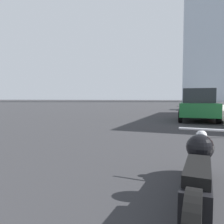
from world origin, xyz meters
name	(u,v)px	position (x,y,z in m)	size (l,w,h in m)	color
sidewalk	(215,106)	(6.46, 40.00, 0.07)	(3.07, 240.00, 0.15)	#B2ADA3
distant_tower	(205,11)	(5.99, 97.12, 35.50)	(15.15, 15.15, 71.01)	silver
motorcycle	(199,174)	(3.81, 4.28, 0.38)	(0.62, 2.72, 0.77)	black
parked_car_green	(198,105)	(3.83, 14.42, 0.83)	(2.06, 4.05, 1.71)	#1E6B33
parked_car_blue	(198,102)	(3.83, 26.77, 0.85)	(1.98, 4.50, 1.71)	#1E3899
parked_car_yellow	(196,101)	(3.64, 38.17, 0.84)	(1.89, 4.65, 1.69)	gold
parked_car_silver	(197,100)	(3.84, 48.94, 0.85)	(1.91, 4.00, 1.71)	#BCBCC1
parked_car_black	(197,100)	(3.80, 59.00, 0.84)	(2.02, 4.19, 1.71)	black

